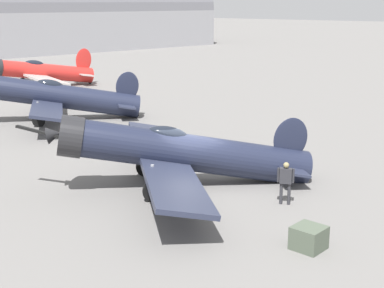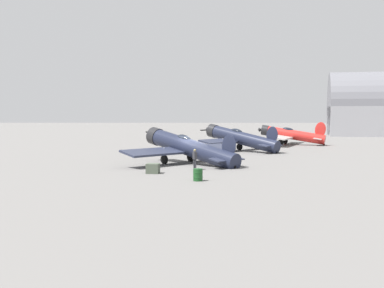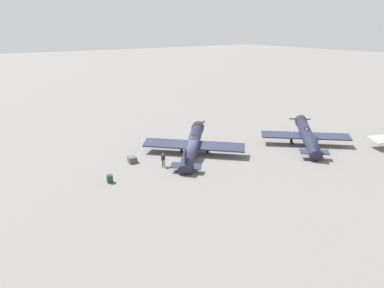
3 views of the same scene
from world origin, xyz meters
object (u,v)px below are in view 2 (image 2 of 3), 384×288
(airplane_far_line, at_px, (290,135))
(equipment_crate, at_px, (153,168))
(ground_crew_mechanic, at_px, (195,157))
(airplane_mid_apron, at_px, (240,138))
(fuel_drum, at_px, (198,175))
(airplane_foreground, at_px, (188,147))

(airplane_far_line, height_order, equipment_crate, airplane_far_line)
(ground_crew_mechanic, bearing_deg, equipment_crate, 14.99)
(airplane_mid_apron, relative_size, fuel_drum, 12.15)
(ground_crew_mechanic, xyz_separation_m, fuel_drum, (-0.30, 6.47, -0.60))
(airplane_far_line, xyz_separation_m, ground_crew_mechanic, (13.37, 31.29, -0.46))
(airplane_foreground, relative_size, equipment_crate, 10.42)
(airplane_foreground, xyz_separation_m, airplane_far_line, (-14.07, -26.74, -0.00))
(ground_crew_mechanic, height_order, fuel_drum, ground_crew_mechanic)
(airplane_mid_apron, height_order, equipment_crate, airplane_mid_apron)
(airplane_foreground, bearing_deg, equipment_crate, 114.45)
(airplane_mid_apron, height_order, ground_crew_mechanic, airplane_mid_apron)
(fuel_drum, bearing_deg, airplane_mid_apron, -100.62)
(airplane_mid_apron, bearing_deg, airplane_far_line, -83.59)
(airplane_far_line, height_order, fuel_drum, airplane_far_line)
(airplane_mid_apron, bearing_deg, airplane_foreground, 108.52)
(equipment_crate, bearing_deg, airplane_foreground, -109.02)
(airplane_mid_apron, bearing_deg, ground_crew_mechanic, 115.40)
(airplane_mid_apron, xyz_separation_m, fuel_drum, (4.77, 25.44, -1.18))
(airplane_foreground, xyz_separation_m, equipment_crate, (2.41, 7.01, -1.10))
(airplane_mid_apron, bearing_deg, equipment_crate, 109.43)
(ground_crew_mechanic, xyz_separation_m, equipment_crate, (3.12, 2.45, -0.64))
(airplane_foreground, bearing_deg, airplane_far_line, -74.29)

